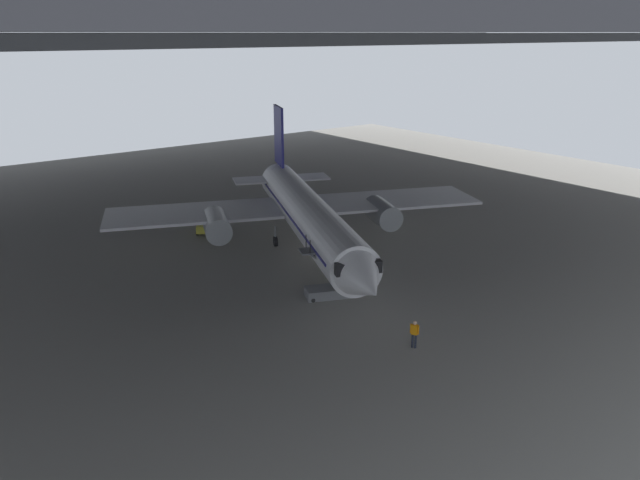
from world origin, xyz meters
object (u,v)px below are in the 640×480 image
object	(u,v)px
boarding_stairs	(331,287)
baggage_tug	(205,227)
airplane_main	(307,214)
crew_worker_near_nose	(414,332)
crew_worker_by_stairs	(330,265)

from	to	relation	value
boarding_stairs	baggage_tug	world-z (taller)	boarding_stairs
airplane_main	crew_worker_near_nose	size ratio (longest dim) A/B	18.89
boarding_stairs	crew_worker_near_nose	xyz separation A→B (m)	(-0.72, -8.90, 0.29)
crew_worker_by_stairs	baggage_tug	bearing A→B (deg)	100.04
airplane_main	boarding_stairs	xyz separation A→B (m)	(-4.25, -8.68, -2.63)
airplane_main	baggage_tug	bearing A→B (deg)	114.76
baggage_tug	crew_worker_near_nose	bearing A→B (deg)	-90.80
baggage_tug	airplane_main	bearing A→B (deg)	-65.24
boarding_stairs	baggage_tug	xyz separation A→B (m)	(-0.33, 18.62, -0.20)
airplane_main	crew_worker_by_stairs	distance (m)	6.35
boarding_stairs	baggage_tug	bearing A→B (deg)	91.02
crew_worker_near_nose	crew_worker_by_stairs	bearing A→B (deg)	75.43
boarding_stairs	airplane_main	bearing A→B (deg)	63.88
boarding_stairs	crew_worker_by_stairs	world-z (taller)	boarding_stairs
airplane_main	baggage_tug	world-z (taller)	airplane_main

